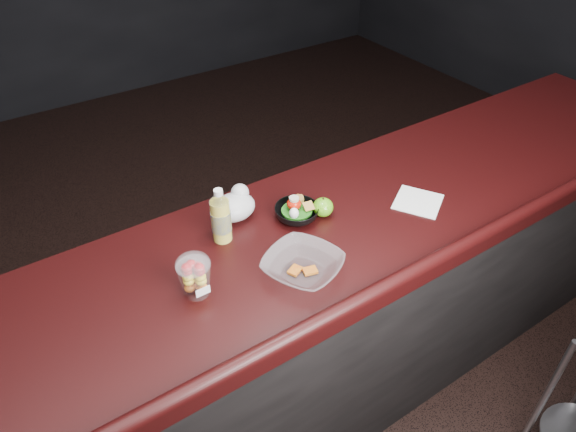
{
  "coord_description": "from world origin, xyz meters",
  "views": [
    {
      "loc": [
        -0.69,
        -0.78,
        2.15
      ],
      "look_at": [
        0.05,
        0.32,
        1.1
      ],
      "focal_mm": 32.0,
      "sensor_mm": 36.0,
      "label": 1
    }
  ],
  "objects_px": {
    "green_apple": "(323,207)",
    "snack_bowl": "(296,212)",
    "fruit_cup": "(195,275)",
    "lemonade_bottle": "(221,219)",
    "takeout_bowl": "(303,266)"
  },
  "relations": [
    {
      "from": "takeout_bowl",
      "to": "fruit_cup",
      "type": "bearing_deg",
      "value": 161.56
    },
    {
      "from": "lemonade_bottle",
      "to": "takeout_bowl",
      "type": "distance_m",
      "value": 0.31
    },
    {
      "from": "fruit_cup",
      "to": "snack_bowl",
      "type": "height_order",
      "value": "fruit_cup"
    },
    {
      "from": "snack_bowl",
      "to": "takeout_bowl",
      "type": "distance_m",
      "value": 0.27
    },
    {
      "from": "lemonade_bottle",
      "to": "green_apple",
      "type": "relative_size",
      "value": 2.63
    },
    {
      "from": "snack_bowl",
      "to": "fruit_cup",
      "type": "bearing_deg",
      "value": -163.64
    },
    {
      "from": "green_apple",
      "to": "snack_bowl",
      "type": "distance_m",
      "value": 0.1
    },
    {
      "from": "green_apple",
      "to": "snack_bowl",
      "type": "xyz_separation_m",
      "value": [
        -0.09,
        0.03,
        -0.01
      ]
    },
    {
      "from": "fruit_cup",
      "to": "takeout_bowl",
      "type": "xyz_separation_m",
      "value": [
        0.31,
        -0.1,
        -0.05
      ]
    },
    {
      "from": "fruit_cup",
      "to": "takeout_bowl",
      "type": "height_order",
      "value": "fruit_cup"
    },
    {
      "from": "lemonade_bottle",
      "to": "snack_bowl",
      "type": "height_order",
      "value": "lemonade_bottle"
    },
    {
      "from": "green_apple",
      "to": "lemonade_bottle",
      "type": "bearing_deg",
      "value": 167.33
    },
    {
      "from": "snack_bowl",
      "to": "takeout_bowl",
      "type": "xyz_separation_m",
      "value": [
        -0.14,
        -0.23,
        -0.0
      ]
    },
    {
      "from": "lemonade_bottle",
      "to": "fruit_cup",
      "type": "xyz_separation_m",
      "value": [
        -0.18,
        -0.18,
        -0.01
      ]
    },
    {
      "from": "lemonade_bottle",
      "to": "green_apple",
      "type": "xyz_separation_m",
      "value": [
        0.36,
        -0.08,
        -0.05
      ]
    }
  ]
}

